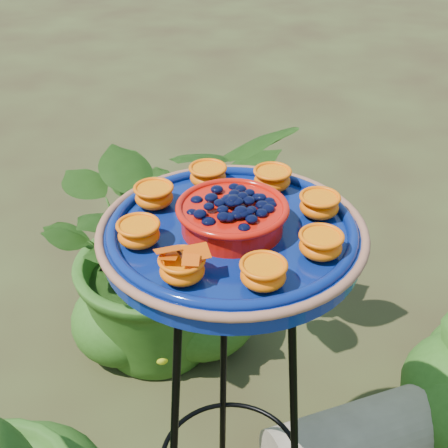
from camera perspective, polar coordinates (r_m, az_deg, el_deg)
The scene contains 4 objects.
tripod_stand at distance 1.38m, azimuth 0.63°, elevation -14.68°, with size 0.41×0.41×0.92m.
feeder_dish at distance 1.12m, azimuth 0.75°, elevation -0.56°, with size 0.57×0.57×0.11m.
driftwood_log at distance 1.93m, azimuth 13.92°, elevation -18.21°, with size 0.22×0.22×0.65m, color gray.
shrub_back_left at distance 2.04m, azimuth -5.99°, elevation -1.28°, with size 0.79×0.68×0.88m, color #275015.
Camera 1 is at (0.02, -0.94, 1.58)m, focal length 50.00 mm.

